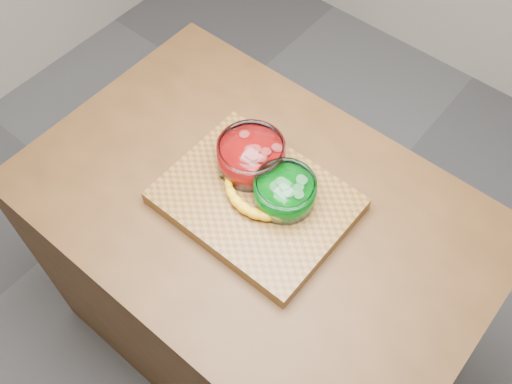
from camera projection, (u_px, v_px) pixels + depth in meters
The scene contains 6 objects.
ground at pixel (256, 330), 2.19m from camera, with size 3.50×3.50×0.00m, color #525256.
counter at pixel (256, 280), 1.81m from camera, with size 1.20×0.80×0.90m, color #4C2F17.
cutting_board at pixel (256, 201), 1.42m from camera, with size 0.45×0.35×0.04m, color brown.
bowl_red at pixel (251, 156), 1.43m from camera, with size 0.17×0.17×0.08m.
bowl_green at pixel (285, 191), 1.37m from camera, with size 0.15×0.15×0.07m.
banana at pixel (251, 201), 1.38m from camera, with size 0.24×0.11×0.03m, color gold, non-canonical shape.
Camera 1 is at (0.49, -0.59, 2.12)m, focal length 40.00 mm.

